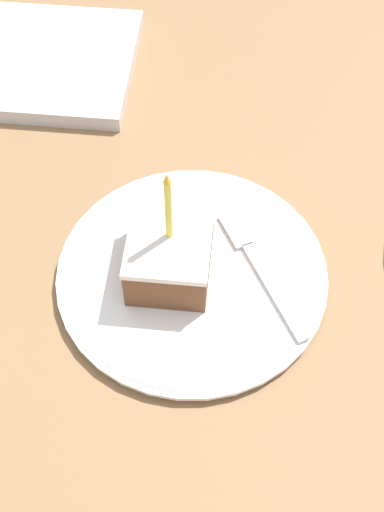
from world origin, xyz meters
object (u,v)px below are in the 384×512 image
plate (192,275)px  marble_board (28,61)px  cake_slice (170,251)px  fork (258,264)px

plate → marble_board: 0.38m
plate → cake_slice: (-0.02, 0.00, 0.03)m
cake_slice → fork: size_ratio=0.92×
marble_board → fork: bearing=-43.2°
plate → fork: (0.06, 0.01, 0.01)m
plate → fork: 0.07m
fork → marble_board: size_ratio=0.58×
cake_slice → marble_board: size_ratio=0.53×
cake_slice → plate: bearing=-8.5°
marble_board → cake_slice: bearing=-53.8°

